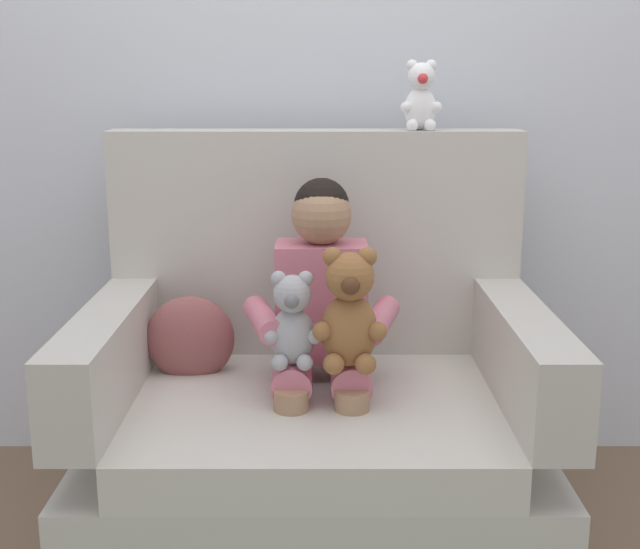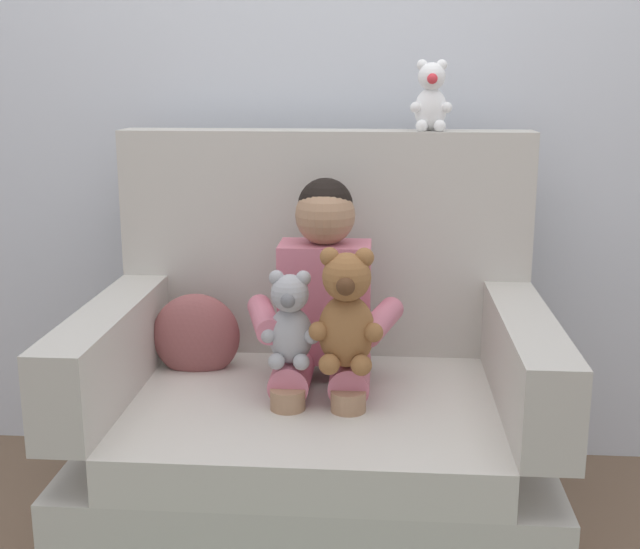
# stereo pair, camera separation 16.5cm
# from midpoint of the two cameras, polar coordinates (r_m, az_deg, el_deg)

# --- Properties ---
(ground_plane) EXTENTS (8.00, 8.00, 0.00)m
(ground_plane) POSITION_cam_midpoint_polar(r_m,az_deg,el_deg) (2.53, 1.64, -17.86)
(ground_plane) COLOR brown
(back_wall) EXTENTS (6.00, 0.10, 2.60)m
(back_wall) POSITION_cam_midpoint_polar(r_m,az_deg,el_deg) (2.83, 2.51, 13.22)
(back_wall) COLOR silver
(back_wall) RESTS_ON ground
(armchair) EXTENTS (1.26, 0.92, 1.16)m
(armchair) POSITION_cam_midpoint_polar(r_m,az_deg,el_deg) (2.41, 1.77, -9.97)
(armchair) COLOR #BCB7AD
(armchair) RESTS_ON ground
(seated_child) EXTENTS (0.45, 0.39, 0.82)m
(seated_child) POSITION_cam_midpoint_polar(r_m,az_deg,el_deg) (2.32, 2.27, -2.63)
(seated_child) COLOR #C66B7F
(seated_child) RESTS_ON armchair
(plush_grey) EXTENTS (0.15, 0.12, 0.26)m
(plush_grey) POSITION_cam_midpoint_polar(r_m,az_deg,el_deg) (2.17, 0.10, -3.27)
(plush_grey) COLOR #9E9EA3
(plush_grey) RESTS_ON armchair
(plush_brown) EXTENTS (0.19, 0.16, 0.32)m
(plush_brown) POSITION_cam_midpoint_polar(r_m,az_deg,el_deg) (2.14, 4.04, -2.70)
(plush_brown) COLOR brown
(plush_brown) RESTS_ON armchair
(plush_white_on_backrest) EXTENTS (0.12, 0.10, 0.21)m
(plush_white_on_backrest) POSITION_cam_midpoint_polar(r_m,az_deg,el_deg) (2.54, 9.55, 11.91)
(plush_white_on_backrest) COLOR white
(plush_white_on_backrest) RESTS_ON armchair
(throw_pillow) EXTENTS (0.27, 0.14, 0.26)m
(throw_pillow) POSITION_cam_midpoint_polar(r_m,az_deg,el_deg) (2.49, -6.64, -4.25)
(throw_pillow) COLOR #8C4C4C
(throw_pillow) RESTS_ON armchair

